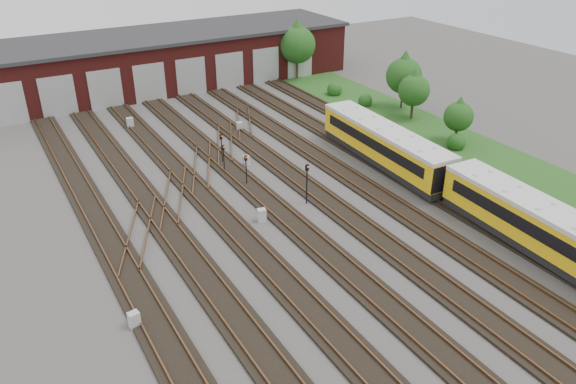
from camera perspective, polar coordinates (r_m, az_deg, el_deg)
ground at (r=39.95m, az=4.37°, el=-3.79°), size 120.00×120.00×0.00m
track_network at (r=40.23m, az=3.71°, el=-3.35°), size 30.40×70.00×0.33m
maintenance_shed at (r=72.81m, az=-13.89°, el=12.84°), size 51.00×12.50×6.35m
grass_verge at (r=57.99m, az=14.50°, el=5.73°), size 8.00×55.00×0.05m
metro_train at (r=39.74m, az=24.37°, el=-3.33°), size 3.48×47.55×3.19m
signal_mast_0 at (r=47.67m, az=-6.56°, el=3.75°), size 0.25×0.24×2.53m
signal_mast_1 at (r=45.29m, az=-4.27°, el=2.63°), size 0.23×0.21×2.64m
signal_mast_2 at (r=49.50m, az=-6.77°, el=4.78°), size 0.24×0.23×2.69m
signal_mast_3 at (r=42.20m, az=1.93°, el=1.34°), size 0.29×0.27×3.28m
relay_cabinet_0 at (r=32.32m, az=-15.35°, el=-12.41°), size 0.65×0.57×0.97m
relay_cabinet_1 at (r=59.81m, az=-15.75°, el=6.77°), size 0.69×0.59×1.08m
relay_cabinet_2 at (r=40.58m, az=-2.69°, el=-2.38°), size 0.69×0.62×1.00m
relay_cabinet_3 at (r=49.31m, az=-4.26°, el=3.19°), size 0.64×0.58×0.90m
relay_cabinet_4 at (r=57.06m, az=-4.95°, el=6.64°), size 0.65×0.59×0.92m
tree_0 at (r=73.57m, az=0.96°, el=15.14°), size 4.63×4.63×7.67m
tree_1 at (r=60.68m, az=12.71°, el=10.40°), size 3.30×3.30×5.47m
tree_2 at (r=63.63m, az=11.73°, el=11.90°), size 3.92×3.92×6.49m
tree_3 at (r=55.50m, az=16.98°, el=7.67°), size 2.79×2.79×4.62m
bush_0 at (r=54.77m, az=16.75°, el=5.09°), size 1.74×1.74×1.74m
bush_1 at (r=68.13m, az=4.75°, el=10.52°), size 1.77×1.77×1.77m
bush_2 at (r=64.76m, az=7.86°, el=9.37°), size 1.60×1.60×1.60m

